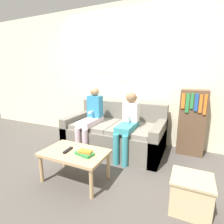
# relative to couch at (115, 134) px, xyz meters

# --- Properties ---
(ground_plane) EXTENTS (10.00, 10.00, 0.00)m
(ground_plane) POSITION_rel_couch_xyz_m (0.00, -0.57, -0.27)
(ground_plane) COLOR #4C4742
(wall_back) EXTENTS (8.00, 0.06, 2.60)m
(wall_back) POSITION_rel_couch_xyz_m (-0.00, 0.55, 1.03)
(wall_back) COLOR beige
(wall_back) RESTS_ON ground_plane
(couch) EXTENTS (1.68, 0.91, 0.80)m
(couch) POSITION_rel_couch_xyz_m (0.00, 0.00, 0.00)
(couch) COLOR #6B665B
(couch) RESTS_ON ground_plane
(coffee_table) EXTENTS (0.80, 0.50, 0.39)m
(coffee_table) POSITION_rel_couch_xyz_m (-0.07, -1.09, 0.07)
(coffee_table) COLOR tan
(coffee_table) RESTS_ON ground_plane
(person_left) EXTENTS (0.24, 0.61, 1.10)m
(person_left) POSITION_rel_couch_xyz_m (-0.37, -0.21, 0.34)
(person_left) COLOR silver
(person_left) RESTS_ON ground_plane
(person_right) EXTENTS (0.24, 0.61, 1.04)m
(person_right) POSITION_rel_couch_xyz_m (0.31, -0.22, 0.31)
(person_right) COLOR teal
(person_right) RESTS_ON ground_plane
(tv_remote) EXTENTS (0.05, 0.17, 0.02)m
(tv_remote) POSITION_rel_couch_xyz_m (-0.16, -1.11, 0.13)
(tv_remote) COLOR black
(tv_remote) RESTS_ON coffee_table
(book_stack) EXTENTS (0.24, 0.16, 0.06)m
(book_stack) POSITION_rel_couch_xyz_m (0.09, -1.12, 0.14)
(book_stack) COLOR #2D8442
(book_stack) RESTS_ON coffee_table
(bookshelf) EXTENTS (0.41, 0.29, 1.08)m
(bookshelf) POSITION_rel_couch_xyz_m (1.23, 0.36, 0.27)
(bookshelf) COLOR brown
(bookshelf) RESTS_ON ground_plane
(storage_box) EXTENTS (0.39, 0.35, 0.36)m
(storage_box) POSITION_rel_couch_xyz_m (1.27, -1.03, -0.09)
(storage_box) COLOR #CCB284
(storage_box) RESTS_ON ground_plane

